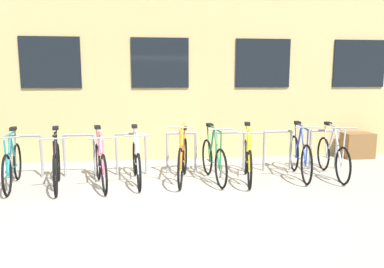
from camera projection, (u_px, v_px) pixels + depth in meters
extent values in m
plane|color=#9E998E|center=(168.00, 206.00, 5.56)|extent=(42.00, 42.00, 0.00)
cube|color=tan|center=(156.00, 27.00, 11.42)|extent=(28.00, 6.65, 6.91)
cube|color=black|center=(50.00, 62.00, 8.05)|extent=(1.30, 0.04, 1.12)
cube|color=black|center=(160.00, 63.00, 8.33)|extent=(1.30, 0.04, 1.12)
cube|color=black|center=(263.00, 63.00, 8.60)|extent=(1.30, 0.04, 1.12)
cube|color=black|center=(359.00, 64.00, 8.87)|extent=(1.30, 0.04, 1.12)
cylinder|color=gray|center=(11.00, 157.00, 7.03)|extent=(0.05, 0.05, 0.82)
cylinder|color=gray|center=(42.00, 157.00, 7.09)|extent=(0.05, 0.05, 0.82)
cylinder|color=gray|center=(25.00, 136.00, 6.99)|extent=(0.57, 0.05, 0.05)
cylinder|color=gray|center=(65.00, 156.00, 7.14)|extent=(0.05, 0.05, 0.82)
cylinder|color=gray|center=(95.00, 155.00, 7.21)|extent=(0.05, 0.05, 0.82)
cylinder|color=gray|center=(79.00, 135.00, 7.11)|extent=(0.57, 0.05, 0.05)
cylinder|color=gray|center=(117.00, 155.00, 7.25)|extent=(0.05, 0.05, 0.82)
cylinder|color=gray|center=(146.00, 154.00, 7.32)|extent=(0.05, 0.05, 0.82)
cylinder|color=gray|center=(131.00, 134.00, 7.22)|extent=(0.57, 0.05, 0.05)
cylinder|color=gray|center=(167.00, 154.00, 7.37)|extent=(0.05, 0.05, 0.82)
cylinder|color=gray|center=(196.00, 153.00, 7.43)|extent=(0.05, 0.05, 0.82)
cylinder|color=gray|center=(181.00, 133.00, 7.33)|extent=(0.57, 0.05, 0.05)
cylinder|color=gray|center=(216.00, 152.00, 7.48)|extent=(0.05, 0.05, 0.82)
cylinder|color=gray|center=(244.00, 152.00, 7.54)|extent=(0.05, 0.05, 0.82)
cylinder|color=gray|center=(231.00, 132.00, 7.45)|extent=(0.57, 0.05, 0.05)
cylinder|color=gray|center=(264.00, 151.00, 7.59)|extent=(0.05, 0.05, 0.82)
cylinder|color=gray|center=(291.00, 151.00, 7.66)|extent=(0.05, 0.05, 0.82)
cylinder|color=gray|center=(278.00, 131.00, 7.56)|extent=(0.57, 0.05, 0.05)
cylinder|color=gray|center=(310.00, 150.00, 7.71)|extent=(0.05, 0.05, 0.82)
cylinder|color=gray|center=(336.00, 150.00, 7.77)|extent=(0.05, 0.05, 0.82)
cylinder|color=gray|center=(324.00, 131.00, 7.67)|extent=(0.57, 0.05, 0.05)
torus|color=black|center=(185.00, 156.00, 7.40)|extent=(0.17, 0.75, 0.75)
torus|color=black|center=(180.00, 169.00, 6.38)|extent=(0.17, 0.75, 0.75)
cylinder|color=orange|center=(182.00, 148.00, 6.61)|extent=(0.12, 0.49, 0.76)
cylinder|color=orange|center=(183.00, 147.00, 7.01)|extent=(0.10, 0.37, 0.63)
cylinder|color=orange|center=(182.00, 129.00, 6.73)|extent=(0.17, 0.80, 0.16)
cylinder|color=orange|center=(184.00, 160.00, 7.15)|extent=(0.11, 0.51, 0.08)
cylinder|color=orange|center=(184.00, 143.00, 7.26)|extent=(0.06, 0.20, 0.57)
cylinder|color=orange|center=(180.00, 149.00, 6.35)|extent=(0.04, 0.08, 0.69)
cube|color=black|center=(184.00, 128.00, 7.13)|extent=(0.13, 0.21, 0.06)
cylinder|color=gray|center=(180.00, 127.00, 6.32)|extent=(0.44, 0.10, 0.03)
torus|color=black|center=(135.00, 159.00, 7.33)|extent=(0.11, 0.68, 0.68)
torus|color=black|center=(139.00, 172.00, 6.30)|extent=(0.11, 0.68, 0.68)
cylinder|color=silver|center=(137.00, 153.00, 6.54)|extent=(0.09, 0.51, 0.67)
cylinder|color=silver|center=(136.00, 147.00, 6.94)|extent=(0.08, 0.39, 0.71)
cylinder|color=silver|center=(136.00, 132.00, 6.65)|extent=(0.12, 0.84, 0.08)
cylinder|color=silver|center=(136.00, 163.00, 7.07)|extent=(0.08, 0.54, 0.07)
cylinder|color=silver|center=(135.00, 143.00, 7.19)|extent=(0.05, 0.20, 0.65)
cylinder|color=silver|center=(138.00, 155.00, 6.27)|extent=(0.04, 0.08, 0.60)
cube|color=black|center=(134.00, 126.00, 7.05)|extent=(0.12, 0.21, 0.06)
cylinder|color=gray|center=(138.00, 136.00, 6.25)|extent=(0.44, 0.07, 0.03)
torus|color=black|center=(246.00, 157.00, 7.45)|extent=(0.18, 0.70, 0.70)
torus|color=black|center=(250.00, 170.00, 6.41)|extent=(0.18, 0.70, 0.70)
cylinder|color=yellow|center=(249.00, 151.00, 6.65)|extent=(0.13, 0.50, 0.69)
cylinder|color=yellow|center=(247.00, 145.00, 7.05)|extent=(0.11, 0.38, 0.73)
cylinder|color=yellow|center=(249.00, 130.00, 6.77)|extent=(0.20, 0.82, 0.09)
cylinder|color=yellow|center=(247.00, 161.00, 7.19)|extent=(0.13, 0.52, 0.07)
cylinder|color=yellow|center=(247.00, 141.00, 7.31)|extent=(0.06, 0.20, 0.67)
cylinder|color=yellow|center=(250.00, 152.00, 6.39)|extent=(0.04, 0.08, 0.62)
cube|color=black|center=(247.00, 124.00, 7.16)|extent=(0.14, 0.22, 0.06)
cylinder|color=gray|center=(250.00, 133.00, 6.36)|extent=(0.44, 0.11, 0.03)
torus|color=black|center=(207.00, 157.00, 7.39)|extent=(0.11, 0.72, 0.72)
torus|color=black|center=(221.00, 169.00, 6.47)|extent=(0.11, 0.72, 0.72)
cylinder|color=#1E7238|center=(217.00, 149.00, 6.67)|extent=(0.08, 0.46, 0.74)
cylinder|color=#1E7238|center=(212.00, 146.00, 7.02)|extent=(0.07, 0.33, 0.71)
cylinder|color=#1E7238|center=(215.00, 129.00, 6.76)|extent=(0.11, 0.73, 0.06)
cylinder|color=#1E7238|center=(210.00, 161.00, 7.16)|extent=(0.07, 0.48, 0.07)
cylinder|color=#1E7238|center=(208.00, 142.00, 7.25)|extent=(0.04, 0.20, 0.65)
cylinder|color=#1E7238|center=(221.00, 150.00, 6.44)|extent=(0.04, 0.08, 0.67)
cube|color=black|center=(210.00, 125.00, 7.11)|extent=(0.12, 0.21, 0.06)
cylinder|color=gray|center=(221.00, 129.00, 6.41)|extent=(0.44, 0.07, 0.03)
torus|color=black|center=(17.00, 162.00, 7.01)|extent=(0.16, 0.71, 0.71)
torus|color=black|center=(7.00, 175.00, 6.04)|extent=(0.16, 0.71, 0.71)
cylinder|color=teal|center=(9.00, 156.00, 6.26)|extent=(0.12, 0.49, 0.66)
cylinder|color=teal|center=(13.00, 150.00, 6.64)|extent=(0.10, 0.36, 0.69)
cylinder|color=teal|center=(9.00, 135.00, 6.37)|extent=(0.17, 0.79, 0.07)
cylinder|color=teal|center=(15.00, 166.00, 6.77)|extent=(0.11, 0.51, 0.07)
cylinder|color=teal|center=(15.00, 146.00, 6.87)|extent=(0.06, 0.20, 0.63)
cylinder|color=teal|center=(6.00, 157.00, 6.02)|extent=(0.04, 0.08, 0.60)
cube|color=black|center=(13.00, 129.00, 6.73)|extent=(0.13, 0.21, 0.06)
cylinder|color=gray|center=(4.00, 138.00, 5.99)|extent=(0.44, 0.10, 0.03)
torus|color=black|center=(323.00, 154.00, 7.74)|extent=(0.13, 0.70, 0.70)
torus|color=black|center=(343.00, 166.00, 6.70)|extent=(0.13, 0.70, 0.70)
cylinder|color=#B7B7BC|center=(338.00, 146.00, 6.93)|extent=(0.10, 0.51, 0.73)
cylinder|color=#B7B7BC|center=(330.00, 143.00, 7.34)|extent=(0.08, 0.38, 0.70)
cylinder|color=#B7B7BC|center=(336.00, 127.00, 7.05)|extent=(0.14, 0.82, 0.07)
cylinder|color=#B7B7BC|center=(328.00, 158.00, 7.48)|extent=(0.09, 0.53, 0.07)
cylinder|color=#B7B7BC|center=(326.00, 140.00, 7.60)|extent=(0.05, 0.20, 0.64)
cylinder|color=#B7B7BC|center=(344.00, 148.00, 6.67)|extent=(0.04, 0.08, 0.67)
cube|color=black|center=(328.00, 124.00, 7.46)|extent=(0.12, 0.21, 0.06)
cylinder|color=gray|center=(344.00, 128.00, 6.64)|extent=(0.44, 0.08, 0.03)
torus|color=black|center=(294.00, 153.00, 7.68)|extent=(0.16, 0.74, 0.75)
torus|color=black|center=(307.00, 165.00, 6.69)|extent=(0.16, 0.74, 0.75)
cylinder|color=#233893|center=(303.00, 146.00, 6.91)|extent=(0.11, 0.48, 0.72)
cylinder|color=#233893|center=(299.00, 142.00, 7.29)|extent=(0.09, 0.36, 0.70)
cylinder|color=#233893|center=(302.00, 127.00, 7.02)|extent=(0.16, 0.77, 0.05)
cylinder|color=#233893|center=(297.00, 157.00, 7.43)|extent=(0.10, 0.50, 0.08)
cylinder|color=#233893|center=(296.00, 139.00, 7.54)|extent=(0.06, 0.20, 0.64)
cylinder|color=#233893|center=(307.00, 147.00, 6.66)|extent=(0.04, 0.08, 0.65)
cube|color=black|center=(297.00, 123.00, 7.39)|extent=(0.13, 0.21, 0.06)
cylinder|color=gray|center=(308.00, 127.00, 6.63)|extent=(0.44, 0.10, 0.03)
torus|color=black|center=(98.00, 162.00, 7.04)|extent=(0.20, 0.69, 0.70)
torus|color=black|center=(104.00, 175.00, 6.11)|extent=(0.20, 0.69, 0.70)
cylinder|color=pink|center=(102.00, 156.00, 6.33)|extent=(0.15, 0.47, 0.65)
cylinder|color=pink|center=(99.00, 149.00, 6.68)|extent=(0.12, 0.35, 0.72)
cylinder|color=pink|center=(100.00, 134.00, 6.42)|extent=(0.21, 0.76, 0.12)
cylinder|color=pink|center=(99.00, 166.00, 6.81)|extent=(0.14, 0.49, 0.07)
cylinder|color=pink|center=(98.00, 145.00, 6.90)|extent=(0.07, 0.20, 0.67)
cylinder|color=pink|center=(103.00, 157.00, 6.09)|extent=(0.05, 0.08, 0.58)
cube|color=black|center=(97.00, 127.00, 6.76)|extent=(0.14, 0.22, 0.06)
cylinder|color=gray|center=(102.00, 138.00, 6.07)|extent=(0.43, 0.13, 0.03)
torus|color=black|center=(58.00, 162.00, 6.95)|extent=(0.17, 0.72, 0.72)
torus|color=black|center=(55.00, 175.00, 6.02)|extent=(0.17, 0.72, 0.72)
cylinder|color=black|center=(55.00, 156.00, 6.23)|extent=(0.12, 0.47, 0.64)
cylinder|color=black|center=(56.00, 150.00, 6.58)|extent=(0.10, 0.35, 0.71)
cylinder|color=black|center=(55.00, 135.00, 6.33)|extent=(0.18, 0.76, 0.11)
cylinder|color=black|center=(58.00, 166.00, 6.72)|extent=(0.12, 0.49, 0.08)
cylinder|color=black|center=(57.00, 146.00, 6.81)|extent=(0.06, 0.20, 0.65)
cylinder|color=black|center=(54.00, 158.00, 5.99)|extent=(0.04, 0.08, 0.57)
cube|color=black|center=(56.00, 128.00, 6.67)|extent=(0.14, 0.22, 0.06)
cylinder|color=gray|center=(53.00, 139.00, 5.97)|extent=(0.44, 0.11, 0.03)
cube|color=brown|center=(357.00, 145.00, 8.84)|extent=(0.70, 0.44, 0.60)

